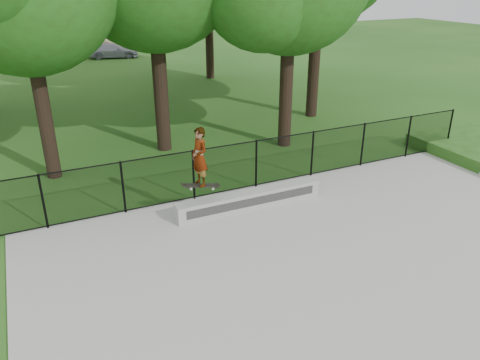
{
  "coord_description": "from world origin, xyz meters",
  "views": [
    {
      "loc": [
        -6.02,
        -5.69,
        6.03
      ],
      "look_at": [
        -1.34,
        4.2,
        1.2
      ],
      "focal_mm": 35.0,
      "sensor_mm": 36.0,
      "label": 1
    }
  ],
  "objects": [
    {
      "name": "ground",
      "position": [
        0.0,
        0.0,
        0.0
      ],
      "size": [
        100.0,
        100.0,
        0.0
      ],
      "primitive_type": "plane",
      "color": "#1E4A14",
      "rests_on": "ground"
    },
    {
      "name": "concrete_slab",
      "position": [
        0.0,
        0.0,
        0.03
      ],
      "size": [
        14.0,
        12.0,
        0.06
      ],
      "primitive_type": "cube",
      "color": "#A5A49F",
      "rests_on": "ground"
    },
    {
      "name": "grind_ledge",
      "position": [
        -0.8,
        4.7,
        0.3
      ],
      "size": [
        4.27,
        0.4,
        0.49
      ],
      "primitive_type": "cube",
      "color": "#9C9D98",
      "rests_on": "concrete_slab"
    },
    {
      "name": "car_b",
      "position": [
        -4.96,
        34.09,
        0.59
      ],
      "size": [
        3.4,
        1.8,
        1.17
      ],
      "primitive_type": "imported",
      "rotation": [
        0.0,
        0.0,
        1.39
      ],
      "color": "black",
      "rests_on": "ground"
    },
    {
      "name": "car_c",
      "position": [
        1.01,
        32.45,
        0.56
      ],
      "size": [
        3.75,
        2.2,
        1.11
      ],
      "primitive_type": "imported",
      "rotation": [
        0.0,
        0.0,
        1.38
      ],
      "color": "#A09FB4",
      "rests_on": "ground"
    },
    {
      "name": "skater_airborne",
      "position": [
        -2.24,
        4.69,
        1.77
      ],
      "size": [
        0.83,
        0.62,
        1.71
      ],
      "color": "black",
      "rests_on": "ground"
    },
    {
      "name": "chainlink_fence",
      "position": [
        0.0,
        5.9,
        0.81
      ],
      "size": [
        16.06,
        0.06,
        1.5
      ],
      "color": "black",
      "rests_on": "concrete_slab"
    },
    {
      "name": "distant_building",
      "position": [
        -2.0,
        38.0,
        2.16
      ],
      "size": [
        12.4,
        6.4,
        4.3
      ],
      "color": "tan",
      "rests_on": "ground"
    }
  ]
}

